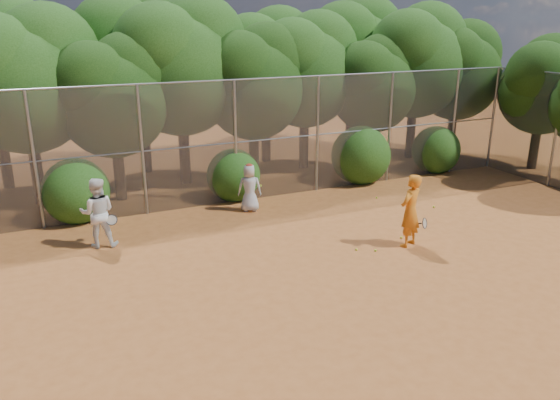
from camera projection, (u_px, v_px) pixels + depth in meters
name	position (u px, v px, depth m)	size (l,w,h in m)	color
ground	(358.00, 266.00, 13.51)	(80.00, 80.00, 0.00)	#A25724
fence_back	(261.00, 139.00, 18.00)	(20.05, 0.09, 4.03)	gray
fence_side	(556.00, 130.00, 19.35)	(0.09, 6.09, 4.03)	gray
tree_1	(25.00, 75.00, 16.86)	(4.64, 4.03, 6.35)	black
tree_2	(113.00, 92.00, 17.41)	(3.99, 3.47, 5.47)	black
tree_3	(181.00, 61.00, 19.00)	(4.89, 4.26, 6.70)	black
tree_4	(254.00, 79.00, 19.65)	(4.19, 3.64, 5.73)	black
tree_5	(306.00, 66.00, 21.23)	(4.51, 3.92, 6.17)	black
tree_6	(373.00, 81.00, 21.52)	(3.86, 3.36, 5.29)	black
tree_7	(417.00, 57.00, 22.76)	(4.77, 4.14, 6.53)	black
tree_8	(458.00, 67.00, 23.42)	(4.25, 3.70, 5.82)	black
tree_10	(139.00, 52.00, 20.44)	(5.15, 4.48, 7.06)	black
tree_11	(266.00, 61.00, 22.19)	(4.64, 4.03, 6.35)	black
tree_12	(354.00, 49.00, 24.35)	(5.02, 4.37, 6.88)	black
tree_13	(544.00, 82.00, 21.22)	(3.86, 3.36, 5.29)	black
bush_0	(76.00, 188.00, 16.30)	(2.00, 2.00, 2.00)	#1D4912
bush_1	(233.00, 173.00, 18.28)	(1.80, 1.80, 1.80)	#1D4912
bush_2	(361.00, 153.00, 20.16)	(2.20, 2.20, 2.20)	#1D4912
bush_3	(436.00, 148.00, 21.58)	(1.90, 1.90, 1.90)	#1D4912
player_yellow	(410.00, 211.00, 14.42)	(0.93, 0.73, 1.99)	orange
player_teen	(250.00, 188.00, 17.14)	(0.86, 0.69, 1.55)	silver
player_white	(98.00, 213.00, 14.41)	(1.06, 0.91, 1.90)	white
ball_0	(401.00, 237.00, 15.17)	(0.07, 0.07, 0.07)	#D2E229
ball_1	(434.00, 207.00, 17.63)	(0.07, 0.07, 0.07)	#D2E229
ball_2	(376.00, 250.00, 14.32)	(0.07, 0.07, 0.07)	#D2E229
ball_3	(356.00, 250.00, 14.38)	(0.07, 0.07, 0.07)	#D2E229
ball_4	(377.00, 198.00, 18.53)	(0.07, 0.07, 0.07)	#D2E229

